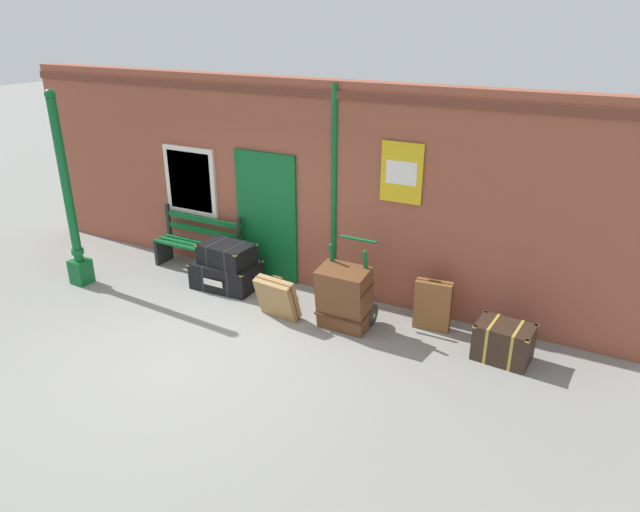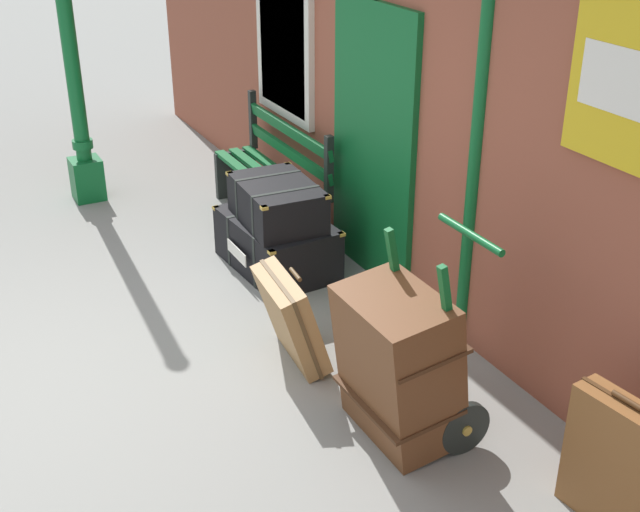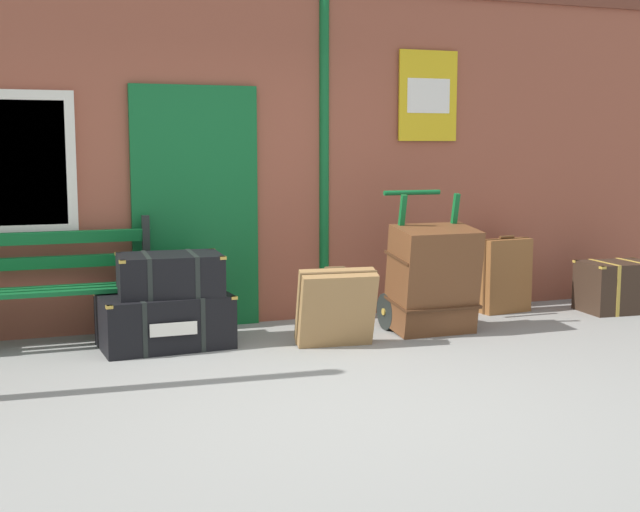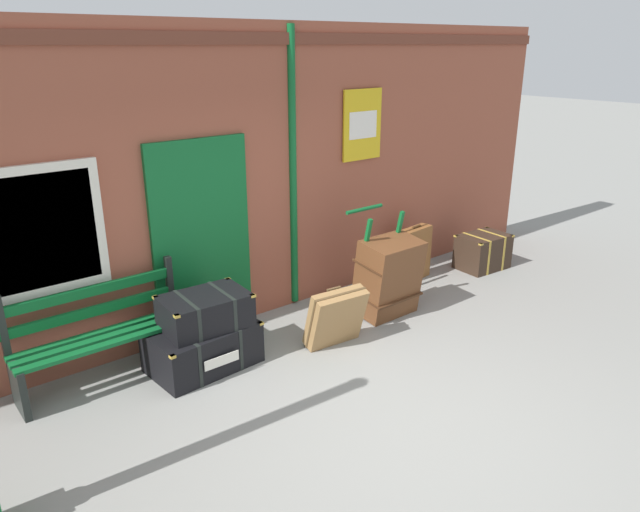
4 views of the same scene
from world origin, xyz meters
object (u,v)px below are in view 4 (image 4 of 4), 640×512
at_px(suitcase_cream, 415,253).
at_px(corner_trunk, 483,252).
at_px(large_brown_trunk, 388,277).
at_px(suitcase_caramel, 336,318).
at_px(steamer_trunk_base, 203,347).
at_px(porters_trolley, 377,288).
at_px(steamer_trunk_middle, 205,311).
at_px(platform_bench, 102,336).

xyz_separation_m(suitcase_cream, corner_trunk, (1.03, -0.33, -0.11)).
xyz_separation_m(large_brown_trunk, suitcase_caramel, (-0.96, -0.20, -0.15)).
height_order(steamer_trunk_base, suitcase_caramel, suitcase_caramel).
distance_m(porters_trolley, large_brown_trunk, 0.26).
bearing_deg(large_brown_trunk, porters_trolley, 90.00).
height_order(porters_trolley, large_brown_trunk, porters_trolley).
bearing_deg(suitcase_cream, steamer_trunk_middle, -174.94).
relative_size(platform_bench, large_brown_trunk, 1.72).
distance_m(platform_bench, porters_trolley, 3.09).
relative_size(steamer_trunk_middle, suitcase_cream, 1.12).
relative_size(porters_trolley, suitcase_caramel, 1.86).
bearing_deg(large_brown_trunk, suitcase_cream, 27.75).
distance_m(platform_bench, steamer_trunk_base, 0.92).
relative_size(platform_bench, suitcase_caramel, 2.49).
height_order(suitcase_cream, corner_trunk, suitcase_cream).
bearing_deg(large_brown_trunk, corner_trunk, 6.39).
xyz_separation_m(steamer_trunk_middle, porters_trolley, (2.18, -0.10, -0.31)).
bearing_deg(steamer_trunk_middle, corner_trunk, -0.54).
relative_size(porters_trolley, corner_trunk, 1.65).
bearing_deg(suitcase_cream, porters_trolley, -160.02).
height_order(steamer_trunk_base, steamer_trunk_middle, steamer_trunk_middle).
bearing_deg(steamer_trunk_middle, large_brown_trunk, -7.23).
relative_size(large_brown_trunk, corner_trunk, 1.28).
distance_m(steamer_trunk_middle, suitcase_caramel, 1.34).
distance_m(platform_bench, large_brown_trunk, 3.12).
bearing_deg(corner_trunk, porters_trolley, -178.33).
xyz_separation_m(suitcase_caramel, corner_trunk, (3.07, 0.44, -0.08)).
distance_m(platform_bench, suitcase_cream, 4.12).
bearing_deg(platform_bench, large_brown_trunk, -11.95).
height_order(porters_trolley, suitcase_cream, porters_trolley).
bearing_deg(porters_trolley, corner_trunk, 1.67).
xyz_separation_m(steamer_trunk_base, steamer_trunk_middle, (0.05, -0.01, 0.37)).
bearing_deg(suitcase_caramel, porters_trolley, 21.47).
xyz_separation_m(porters_trolley, suitcase_cream, (1.07, 0.39, 0.08)).
relative_size(large_brown_trunk, suitcase_cream, 1.24).
bearing_deg(steamer_trunk_middle, suitcase_caramel, -21.38).
height_order(steamer_trunk_base, porters_trolley, porters_trolley).
distance_m(steamer_trunk_middle, suitcase_cream, 3.28).
relative_size(steamer_trunk_base, suitcase_cream, 1.40).
xyz_separation_m(steamer_trunk_base, large_brown_trunk, (2.23, -0.29, 0.25)).
xyz_separation_m(platform_bench, porters_trolley, (3.05, -0.47, -0.17)).
xyz_separation_m(large_brown_trunk, corner_trunk, (2.11, 0.24, -0.22)).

